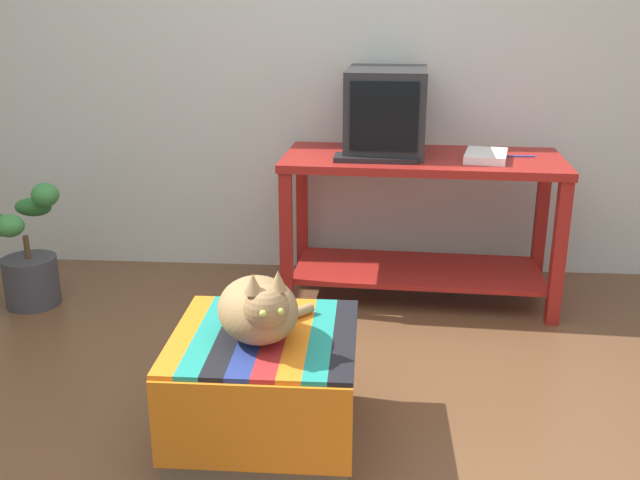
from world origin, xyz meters
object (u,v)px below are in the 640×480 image
object	(u,v)px
keyboard	(376,158)
ottoman_with_blanket	(265,386)
book	(486,156)
potted_plant	(28,260)
cat	(260,309)
desk	(421,203)
tv_monitor	(386,112)

from	to	relation	value
keyboard	ottoman_with_blanket	xyz separation A→B (m)	(-0.37, -1.21, -0.56)
book	ottoman_with_blanket	bearing A→B (deg)	-113.66
potted_plant	cat	bearing A→B (deg)	-39.62
desk	tv_monitor	bearing A→B (deg)	156.57
ottoman_with_blanket	potted_plant	size ratio (longest dim) A/B	1.00
potted_plant	desk	bearing A→B (deg)	7.40
desk	book	world-z (taller)	book
desk	tv_monitor	xyz separation A→B (m)	(-0.19, 0.09, 0.44)
book	cat	bearing A→B (deg)	-112.81
tv_monitor	ottoman_with_blanket	size ratio (longest dim) A/B	0.84
keyboard	ottoman_with_blanket	distance (m)	1.38
tv_monitor	keyboard	size ratio (longest dim) A/B	1.33
ottoman_with_blanket	keyboard	bearing A→B (deg)	72.77
keyboard	cat	xyz separation A→B (m)	(-0.38, -1.26, -0.24)
desk	book	bearing A→B (deg)	-8.48
cat	potted_plant	world-z (taller)	cat
desk	book	size ratio (longest dim) A/B	5.08
tv_monitor	ottoman_with_blanket	world-z (taller)	tv_monitor
book	keyboard	bearing A→B (deg)	-161.56
desk	keyboard	size ratio (longest dim) A/B	3.52
book	cat	world-z (taller)	book
tv_monitor	cat	bearing A→B (deg)	-103.05
desk	potted_plant	size ratio (longest dim) A/B	2.21
keyboard	potted_plant	xyz separation A→B (m)	(-1.74, -0.13, -0.52)
desk	cat	size ratio (longest dim) A/B	3.24
book	ottoman_with_blanket	distance (m)	1.66
keyboard	ottoman_with_blanket	bearing A→B (deg)	-104.97
desk	potted_plant	distance (m)	2.00
keyboard	cat	bearing A→B (deg)	-104.55
tv_monitor	book	world-z (taller)	tv_monitor
ottoman_with_blanket	cat	world-z (taller)	cat
cat	potted_plant	size ratio (longest dim) A/B	0.68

